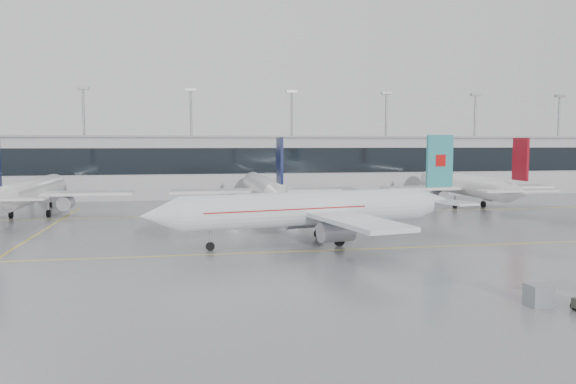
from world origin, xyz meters
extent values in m
plane|color=gray|center=(0.00, 0.00, 0.00)|extent=(320.00, 320.00, 0.00)
cube|color=yellow|center=(0.00, 0.00, 0.01)|extent=(120.00, 0.25, 0.01)
cube|color=yellow|center=(0.00, 30.00, 0.01)|extent=(120.00, 0.25, 0.01)
cube|color=yellow|center=(-30.00, 15.00, 0.01)|extent=(0.25, 60.00, 0.01)
cube|color=#A6A6AA|center=(0.00, 62.00, 6.00)|extent=(180.00, 15.00, 12.00)
cube|color=black|center=(0.00, 54.45, 7.50)|extent=(180.00, 0.20, 5.00)
cube|color=gray|center=(0.00, 62.00, 12.20)|extent=(182.00, 16.00, 0.40)
cylinder|color=gray|center=(-33.00, 68.00, 11.00)|extent=(0.50, 0.50, 22.00)
cube|color=gray|center=(-33.00, 68.00, 22.30)|extent=(2.40, 1.00, 0.60)
cylinder|color=gray|center=(-11.00, 68.00, 11.00)|extent=(0.50, 0.50, 22.00)
cube|color=gray|center=(-11.00, 68.00, 22.30)|extent=(2.40, 1.00, 0.60)
cylinder|color=gray|center=(11.00, 68.00, 11.00)|extent=(0.50, 0.50, 22.00)
cube|color=gray|center=(11.00, 68.00, 22.30)|extent=(2.40, 1.00, 0.60)
cylinder|color=gray|center=(33.00, 68.00, 11.00)|extent=(0.50, 0.50, 22.00)
cube|color=gray|center=(33.00, 68.00, 22.30)|extent=(2.40, 1.00, 0.60)
cylinder|color=gray|center=(55.00, 68.00, 11.00)|extent=(0.50, 0.50, 22.00)
cube|color=gray|center=(55.00, 68.00, 22.30)|extent=(2.40, 1.00, 0.60)
cylinder|color=gray|center=(77.00, 68.00, 11.00)|extent=(0.50, 0.50, 22.00)
cube|color=gray|center=(77.00, 68.00, 22.30)|extent=(2.40, 1.00, 0.60)
cylinder|color=white|center=(0.80, 4.13, 3.87)|extent=(28.00, 9.10, 3.65)
cone|color=white|center=(-14.80, 0.97, 3.87)|extent=(4.64, 4.37, 3.65)
cone|color=white|center=(17.18, 7.44, 3.87)|extent=(6.21, 4.69, 3.65)
cube|color=white|center=(2.27, 4.42, 3.47)|extent=(10.88, 30.54, 0.45)
cube|color=white|center=(17.38, 7.48, 4.17)|extent=(5.04, 11.92, 0.25)
cube|color=teal|center=(17.58, 7.52, 8.80)|extent=(3.60, 1.06, 6.23)
cylinder|color=#9C9AA6|center=(2.73, -0.38, 1.97)|extent=(3.94, 2.77, 2.10)
cylinder|color=#9C9AA6|center=(0.83, 9.03, 1.97)|extent=(3.94, 2.77, 2.10)
cylinder|color=gray|center=(-9.90, 1.96, 1.25)|extent=(0.20, 0.20, 1.59)
cylinder|color=black|center=(-9.90, 1.96, 0.45)|extent=(0.94, 0.47, 0.90)
cylinder|color=gray|center=(3.77, 2.07, 1.35)|extent=(0.24, 0.24, 1.59)
cylinder|color=black|center=(3.77, 2.07, 0.55)|extent=(1.17, 0.66, 1.10)
cylinder|color=gray|center=(2.74, 7.17, 1.35)|extent=(0.24, 0.24, 1.59)
cylinder|color=black|center=(2.74, 7.17, 0.55)|extent=(1.17, 0.66, 1.10)
cube|color=#B70F0F|center=(17.58, 7.52, 8.89)|extent=(1.46, 0.72, 1.40)
cube|color=#B70F0F|center=(-2.14, 3.53, 4.07)|extent=(18.37, 7.18, 0.12)
cylinder|color=white|center=(-35.00, 35.00, 3.80)|extent=(3.59, 27.36, 3.59)
cone|color=white|center=(-35.00, 50.68, 3.80)|extent=(3.59, 4.00, 3.59)
cube|color=white|center=(-35.00, 33.50, 3.40)|extent=(29.64, 5.00, 0.45)
cylinder|color=#9C9AA6|center=(-30.20, 34.00, 1.90)|extent=(2.10, 3.60, 2.10)
cylinder|color=gray|center=(-35.00, 45.68, 1.23)|extent=(0.20, 0.20, 1.56)
cylinder|color=black|center=(-35.00, 45.68, 0.45)|extent=(0.30, 0.90, 0.90)
cylinder|color=gray|center=(-37.60, 32.50, 1.33)|extent=(0.24, 0.24, 1.56)
cylinder|color=black|center=(-37.60, 32.50, 0.55)|extent=(0.45, 1.10, 1.10)
cylinder|color=gray|center=(-32.40, 32.50, 1.33)|extent=(0.24, 0.24, 1.56)
cylinder|color=black|center=(-32.40, 32.50, 0.55)|extent=(0.45, 1.10, 1.10)
cylinder|color=white|center=(0.00, 35.00, 3.80)|extent=(3.59, 27.36, 3.59)
cone|color=white|center=(0.00, 50.68, 3.80)|extent=(3.59, 4.00, 3.59)
cone|color=white|center=(0.00, 18.52, 3.80)|extent=(3.59, 5.60, 3.59)
cube|color=white|center=(0.00, 33.50, 3.40)|extent=(29.64, 5.00, 0.45)
cube|color=white|center=(0.00, 18.32, 4.10)|extent=(11.40, 2.80, 0.25)
cube|color=#0A1038|center=(0.00, 18.12, 8.66)|extent=(0.35, 3.60, 6.12)
cylinder|color=#9C9AA6|center=(-4.80, 34.00, 1.90)|extent=(2.10, 3.60, 2.10)
cylinder|color=#9C9AA6|center=(4.80, 34.00, 1.90)|extent=(2.10, 3.60, 2.10)
cylinder|color=gray|center=(0.00, 45.68, 1.23)|extent=(0.20, 0.20, 1.56)
cylinder|color=black|center=(0.00, 45.68, 0.45)|extent=(0.30, 0.90, 0.90)
cylinder|color=gray|center=(-2.60, 32.50, 1.33)|extent=(0.24, 0.24, 1.56)
cylinder|color=black|center=(-2.60, 32.50, 0.55)|extent=(0.45, 1.10, 1.10)
cylinder|color=gray|center=(2.60, 32.50, 1.33)|extent=(0.24, 0.24, 1.56)
cylinder|color=black|center=(2.60, 32.50, 0.55)|extent=(0.45, 1.10, 1.10)
cylinder|color=white|center=(35.00, 35.00, 3.80)|extent=(3.59, 27.36, 3.59)
cone|color=white|center=(35.00, 50.68, 3.80)|extent=(3.59, 4.00, 3.59)
cone|color=white|center=(35.00, 18.52, 3.80)|extent=(3.59, 5.60, 3.59)
cube|color=white|center=(35.00, 33.50, 3.40)|extent=(29.64, 5.00, 0.45)
cube|color=white|center=(35.00, 18.32, 4.10)|extent=(11.40, 2.80, 0.25)
cube|color=maroon|center=(35.00, 18.12, 8.66)|extent=(0.35, 3.60, 6.12)
cylinder|color=#9C9AA6|center=(30.20, 34.00, 1.90)|extent=(2.10, 3.60, 2.10)
cylinder|color=#9C9AA6|center=(39.80, 34.00, 1.90)|extent=(2.10, 3.60, 2.10)
cylinder|color=gray|center=(35.00, 45.68, 1.23)|extent=(0.20, 0.20, 1.56)
cylinder|color=black|center=(35.00, 45.68, 0.45)|extent=(0.30, 0.90, 0.90)
cylinder|color=gray|center=(32.40, 32.50, 1.33)|extent=(0.24, 0.24, 1.56)
cylinder|color=black|center=(32.40, 32.50, 0.55)|extent=(0.45, 1.10, 1.10)
cylinder|color=gray|center=(37.60, 32.50, 1.33)|extent=(0.24, 0.24, 1.56)
cylinder|color=black|center=(37.60, 32.50, 0.55)|extent=(0.45, 1.10, 1.10)
cylinder|color=black|center=(12.86, -22.85, 0.28)|extent=(0.58, 0.23, 0.57)
cube|color=gray|center=(11.02, -21.66, 0.74)|extent=(1.53, 1.43, 1.48)
camera|label=1|loc=(-12.18, -55.03, 10.96)|focal=35.00mm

